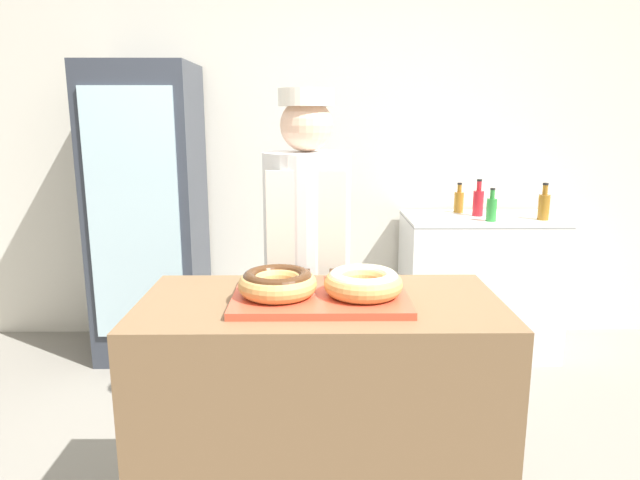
{
  "coord_description": "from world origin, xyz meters",
  "views": [
    {
      "loc": [
        -0.02,
        -1.79,
        1.53
      ],
      "look_at": [
        0.0,
        0.1,
        1.11
      ],
      "focal_mm": 32.0,
      "sensor_mm": 36.0,
      "label": 1
    }
  ],
  "objects_px": {
    "bottle_amber_b": "(459,201)",
    "bottle_amber": "(544,206)",
    "donut_chocolate_glaze": "(278,282)",
    "brownie_back_right": "(341,276)",
    "bottle_green": "(492,208)",
    "donut_light_glaze": "(363,282)",
    "baker_person": "(307,275)",
    "brownie_back_left": "(299,276)",
    "serving_tray": "(320,296)",
    "beverage_fridge": "(149,214)",
    "bottle_red": "(478,202)",
    "chest_freezer": "(477,284)"
  },
  "relations": [
    {
      "from": "donut_chocolate_glaze",
      "to": "bottle_amber_b",
      "type": "distance_m",
      "value": 2.24
    },
    {
      "from": "serving_tray",
      "to": "chest_freezer",
      "type": "xyz_separation_m",
      "value": [
        1.04,
        1.77,
        -0.49
      ]
    },
    {
      "from": "bottle_red",
      "to": "bottle_amber_b",
      "type": "distance_m",
      "value": 0.16
    },
    {
      "from": "donut_light_glaze",
      "to": "beverage_fridge",
      "type": "xyz_separation_m",
      "value": [
        -1.2,
        1.79,
        -0.08
      ]
    },
    {
      "from": "donut_chocolate_glaze",
      "to": "bottle_amber",
      "type": "xyz_separation_m",
      "value": [
        1.53,
        1.68,
        -0.02
      ]
    },
    {
      "from": "baker_person",
      "to": "bottle_amber",
      "type": "distance_m",
      "value": 1.83
    },
    {
      "from": "serving_tray",
      "to": "bottle_red",
      "type": "relative_size",
      "value": 2.42
    },
    {
      "from": "brownie_back_right",
      "to": "chest_freezer",
      "type": "xyz_separation_m",
      "value": [
        0.97,
        1.63,
        -0.52
      ]
    },
    {
      "from": "bottle_green",
      "to": "bottle_red",
      "type": "xyz_separation_m",
      "value": [
        -0.03,
        0.19,
        0.01
      ]
    },
    {
      "from": "brownie_back_left",
      "to": "baker_person",
      "type": "bearing_deg",
      "value": 86.47
    },
    {
      "from": "brownie_back_right",
      "to": "baker_person",
      "type": "distance_m",
      "value": 0.44
    },
    {
      "from": "beverage_fridge",
      "to": "bottle_green",
      "type": "distance_m",
      "value": 2.13
    },
    {
      "from": "serving_tray",
      "to": "baker_person",
      "type": "height_order",
      "value": "baker_person"
    },
    {
      "from": "beverage_fridge",
      "to": "donut_chocolate_glaze",
      "type": "bearing_deg",
      "value": -62.67
    },
    {
      "from": "serving_tray",
      "to": "donut_light_glaze",
      "type": "distance_m",
      "value": 0.15
    },
    {
      "from": "brownie_back_left",
      "to": "beverage_fridge",
      "type": "relative_size",
      "value": 0.04
    },
    {
      "from": "donut_light_glaze",
      "to": "baker_person",
      "type": "xyz_separation_m",
      "value": [
        -0.19,
        0.57,
        -0.14
      ]
    },
    {
      "from": "bottle_green",
      "to": "bottle_amber_b",
      "type": "bearing_deg",
      "value": 110.51
    },
    {
      "from": "serving_tray",
      "to": "donut_chocolate_glaze",
      "type": "xyz_separation_m",
      "value": [
        -0.14,
        -0.02,
        0.06
      ]
    },
    {
      "from": "chest_freezer",
      "to": "bottle_amber_b",
      "type": "bearing_deg",
      "value": 122.5
    },
    {
      "from": "bottle_amber_b",
      "to": "brownie_back_right",
      "type": "bearing_deg",
      "value": -115.75
    },
    {
      "from": "beverage_fridge",
      "to": "bottle_amber",
      "type": "height_order",
      "value": "beverage_fridge"
    },
    {
      "from": "brownie_back_right",
      "to": "bottle_red",
      "type": "xyz_separation_m",
      "value": [
        0.95,
        1.66,
        0.01
      ]
    },
    {
      "from": "baker_person",
      "to": "bottle_green",
      "type": "relative_size",
      "value": 8.05
    },
    {
      "from": "donut_chocolate_glaze",
      "to": "brownie_back_right",
      "type": "bearing_deg",
      "value": 38.44
    },
    {
      "from": "bottle_red",
      "to": "bottle_green",
      "type": "bearing_deg",
      "value": -81.13
    },
    {
      "from": "brownie_back_left",
      "to": "bottle_amber_b",
      "type": "relative_size",
      "value": 0.41
    },
    {
      "from": "donut_chocolate_glaze",
      "to": "bottle_amber_b",
      "type": "relative_size",
      "value": 1.29
    },
    {
      "from": "donut_light_glaze",
      "to": "serving_tray",
      "type": "bearing_deg",
      "value": 170.85
    },
    {
      "from": "donut_chocolate_glaze",
      "to": "brownie_back_left",
      "type": "bearing_deg",
      "value": 69.52
    },
    {
      "from": "donut_chocolate_glaze",
      "to": "serving_tray",
      "type": "bearing_deg",
      "value": 9.15
    },
    {
      "from": "brownie_back_left",
      "to": "chest_freezer",
      "type": "xyz_separation_m",
      "value": [
        1.12,
        1.63,
        -0.52
      ]
    },
    {
      "from": "bottle_red",
      "to": "bottle_amber_b",
      "type": "relative_size",
      "value": 1.19
    },
    {
      "from": "baker_person",
      "to": "bottle_amber",
      "type": "relative_size",
      "value": 7.15
    },
    {
      "from": "serving_tray",
      "to": "bottle_green",
      "type": "xyz_separation_m",
      "value": [
        1.06,
        1.62,
        0.03
      ]
    },
    {
      "from": "chest_freezer",
      "to": "bottle_red",
      "type": "bearing_deg",
      "value": 114.49
    },
    {
      "from": "bottle_amber_b",
      "to": "serving_tray",
      "type": "bearing_deg",
      "value": -115.85
    },
    {
      "from": "donut_light_glaze",
      "to": "chest_freezer",
      "type": "relative_size",
      "value": 0.27
    },
    {
      "from": "donut_light_glaze",
      "to": "bottle_amber",
      "type": "relative_size",
      "value": 1.12
    },
    {
      "from": "brownie_back_right",
      "to": "bottle_green",
      "type": "distance_m",
      "value": 1.77
    },
    {
      "from": "bottle_amber_b",
      "to": "brownie_back_left",
      "type": "bearing_deg",
      "value": -119.52
    },
    {
      "from": "chest_freezer",
      "to": "brownie_back_left",
      "type": "bearing_deg",
      "value": -124.52
    },
    {
      "from": "brownie_back_left",
      "to": "bottle_red",
      "type": "relative_size",
      "value": 0.34
    },
    {
      "from": "brownie_back_left",
      "to": "bottle_amber",
      "type": "bearing_deg",
      "value": 45.87
    },
    {
      "from": "baker_person",
      "to": "bottle_amber_b",
      "type": "height_order",
      "value": "baker_person"
    },
    {
      "from": "bottle_red",
      "to": "bottle_amber_b",
      "type": "bearing_deg",
      "value": 124.26
    },
    {
      "from": "donut_light_glaze",
      "to": "brownie_back_left",
      "type": "xyz_separation_m",
      "value": [
        -0.21,
        0.17,
        -0.03
      ]
    },
    {
      "from": "bottle_amber_b",
      "to": "bottle_amber",
      "type": "bearing_deg",
      "value": -31.45
    },
    {
      "from": "bottle_amber_b",
      "to": "bottle_green",
      "type": "bearing_deg",
      "value": -69.49
    },
    {
      "from": "donut_light_glaze",
      "to": "chest_freezer",
      "type": "height_order",
      "value": "donut_light_glaze"
    }
  ]
}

